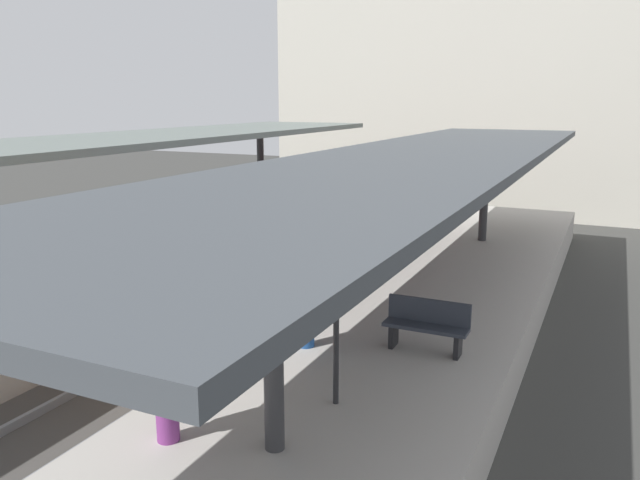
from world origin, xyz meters
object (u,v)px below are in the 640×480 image
Objects in this scene: commuter_train at (309,230)px; passenger_near_bench at (165,375)px; platform_bench at (427,324)px; passenger_mid_platform at (306,298)px; passenger_far_end at (231,218)px; platform_sign at (336,291)px.

commuter_train is 6.69× the size of passenger_near_bench.
platform_bench is 2.06m from passenger_mid_platform.
passenger_mid_platform reaches higher than passenger_near_bench.
passenger_near_bench reaches higher than platform_bench.
commuter_train reaches higher than passenger_far_end.
platform_bench is 8.66m from passenger_far_end.
passenger_far_end is at bearing 118.76° from passenger_near_bench.
passenger_near_bench is 1.00× the size of passenger_mid_platform.
passenger_near_bench is 10.37m from passenger_far_end.
platform_sign is (4.00, -7.28, 0.90)m from commuter_train.
commuter_train reaches higher than platform_bench.
passenger_near_bench is (2.52, -9.04, 0.13)m from commuter_train.
passenger_near_bench is at bearing -61.24° from passenger_far_end.
platform_bench is 2.70m from platform_sign.
passenger_mid_platform is 7.69m from passenger_far_end.
passenger_far_end is (-5.18, 5.67, -0.03)m from passenger_mid_platform.
platform_sign reaches higher than platform_bench.
commuter_train is 2.47m from passenger_far_end.
commuter_train is at bearing 105.58° from passenger_near_bench.
platform_bench is at bearing -35.09° from passenger_far_end.
platform_sign is (-0.61, -2.36, 1.16)m from platform_bench.
platform_sign is 2.42m from passenger_near_bench.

